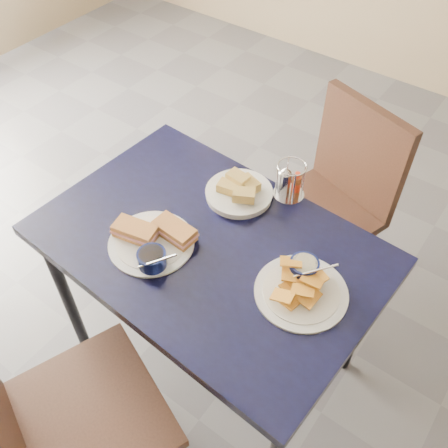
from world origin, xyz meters
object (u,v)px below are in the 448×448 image
Objects in this scene: chair_far at (331,189)px; condiment_caddy at (289,182)px; plantain_plate at (302,283)px; sandwich_plate at (153,240)px; bread_basket at (239,191)px; chair_near at (56,431)px; dining_table at (210,256)px.

condiment_caddy is at bearing -94.86° from chair_far.
plantain_plate is at bearing -52.86° from condiment_caddy.
sandwich_plate is 0.36m from bread_basket.
plantain_plate is (0.35, 0.70, 0.21)m from chair_near.
bread_basket is at bearing -109.40° from chair_far.
chair_near is at bearing -91.90° from dining_table.
condiment_caddy is at bearing 75.72° from dining_table.
chair_far is 0.74m from plantain_plate.
dining_table is 0.69m from chair_near.
chair_near is at bearing -96.12° from condiment_caddy.
chair_near is 7.23× the size of condiment_caddy.
plantain_plate is at bearing 63.31° from chair_near.
plantain_plate is at bearing 3.71° from dining_table.
plantain_plate is at bearing 16.41° from sandwich_plate.
dining_table is 1.25× the size of chair_far.
chair_near is 1.08× the size of chair_far.
sandwich_plate and plantain_plate have the same top height.
chair_near reaches higher than sandwich_plate.
bread_basket is at bearing 100.87° from dining_table.
chair_far reaches higher than condiment_caddy.
chair_near is 0.93m from bread_basket.
condiment_caddy reaches higher than plantain_plate.
chair_near reaches higher than chair_far.
bread_basket is 1.70× the size of condiment_caddy.
chair_far is 0.45m from condiment_caddy.
bread_basket is at bearing 75.36° from sandwich_plate.
bread_basket is (0.09, 0.35, -0.00)m from sandwich_plate.
sandwich_plate is at bearing -139.49° from dining_table.
bread_basket is (-0.37, 0.21, 0.00)m from plantain_plate.
chair_near is 3.24× the size of sandwich_plate.
dining_table is at bearing 88.10° from chair_near.
dining_table is 0.71m from chair_far.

